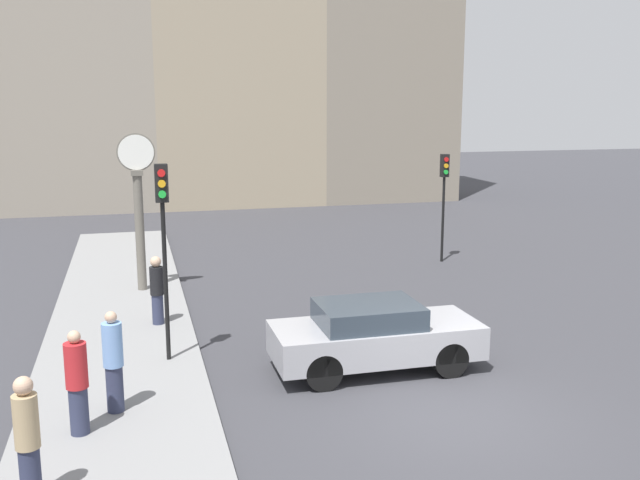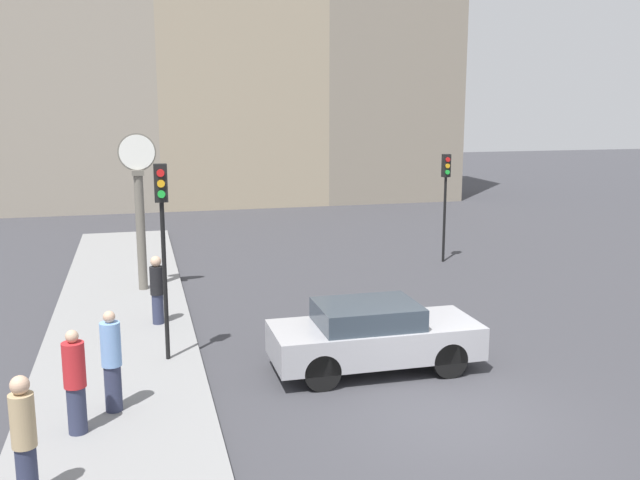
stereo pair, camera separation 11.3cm
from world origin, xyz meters
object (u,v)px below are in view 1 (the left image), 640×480
at_px(traffic_light_far, 444,185).
at_px(pedestrian_blue_stripe, 113,362).
at_px(sedan_car, 374,335).
at_px(pedestrian_black_jacket, 157,289).
at_px(pedestrian_tan_coat, 27,439).
at_px(pedestrian_red_top, 77,383).
at_px(traffic_light_near, 163,222).
at_px(street_clock, 139,207).

xyz_separation_m(traffic_light_far, pedestrian_blue_stripe, (-10.60, -9.89, -1.60)).
xyz_separation_m(sedan_car, traffic_light_far, (5.54, 8.90, 1.89)).
relative_size(pedestrian_black_jacket, pedestrian_tan_coat, 0.94).
distance_m(sedan_car, pedestrian_red_top, 5.86).
height_order(traffic_light_near, pedestrian_black_jacket, traffic_light_near).
xyz_separation_m(traffic_light_near, pedestrian_tan_coat, (-2.06, -5.01, -1.98)).
height_order(street_clock, pedestrian_black_jacket, street_clock).
distance_m(traffic_light_near, pedestrian_black_jacket, 3.23).
bearing_deg(pedestrian_blue_stripe, traffic_light_near, 66.37).
relative_size(traffic_light_far, pedestrian_black_jacket, 2.20).
bearing_deg(street_clock, pedestrian_blue_stripe, -94.23).
distance_m(pedestrian_blue_stripe, pedestrian_black_jacket, 4.94).
bearing_deg(traffic_light_far, pedestrian_tan_coat, -132.83).
bearing_deg(sedan_car, street_clock, 121.54).
height_order(sedan_car, traffic_light_far, traffic_light_far).
bearing_deg(pedestrian_red_top, pedestrian_black_jacket, 75.38).
height_order(street_clock, pedestrian_red_top, street_clock).
xyz_separation_m(pedestrian_blue_stripe, pedestrian_black_jacket, (0.91, 4.85, -0.05)).
bearing_deg(pedestrian_tan_coat, street_clock, 81.41).
bearing_deg(pedestrian_red_top, pedestrian_blue_stripe, 53.26).
xyz_separation_m(pedestrian_blue_stripe, pedestrian_red_top, (-0.54, -0.73, -0.03)).
relative_size(sedan_car, pedestrian_tan_coat, 2.37).
bearing_deg(traffic_light_near, sedan_car, -18.49).
bearing_deg(pedestrian_blue_stripe, pedestrian_red_top, -126.74).
relative_size(traffic_light_near, pedestrian_black_jacket, 2.44).
bearing_deg(street_clock, pedestrian_red_top, -97.33).
xyz_separation_m(sedan_car, street_clock, (-4.45, 7.24, 1.77)).
bearing_deg(traffic_light_far, pedestrian_black_jacket, -152.52).
xyz_separation_m(traffic_light_near, traffic_light_far, (9.57, 7.55, -0.39)).
height_order(traffic_light_far, pedestrian_blue_stripe, traffic_light_far).
bearing_deg(street_clock, traffic_light_far, 9.40).
height_order(pedestrian_blue_stripe, pedestrian_red_top, pedestrian_blue_stripe).
height_order(traffic_light_near, pedestrian_tan_coat, traffic_light_near).
bearing_deg(traffic_light_near, pedestrian_red_top, -117.07).
bearing_deg(street_clock, pedestrian_tan_coat, -98.59).
relative_size(pedestrian_blue_stripe, pedestrian_tan_coat, 1.01).
height_order(sedan_car, pedestrian_tan_coat, pedestrian_tan_coat).
xyz_separation_m(traffic_light_far, street_clock, (-9.99, -1.65, -0.12)).
height_order(traffic_light_near, street_clock, street_clock).
bearing_deg(sedan_car, traffic_light_far, 58.08).
xyz_separation_m(traffic_light_near, street_clock, (-0.41, 5.90, -0.51)).
distance_m(traffic_light_far, pedestrian_tan_coat, 17.19).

